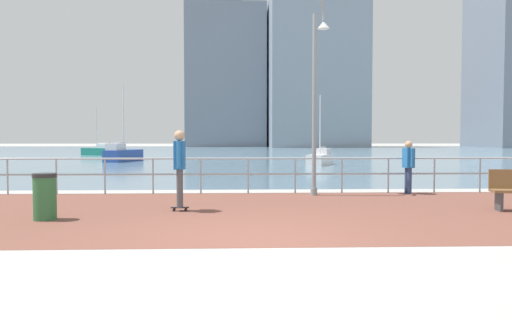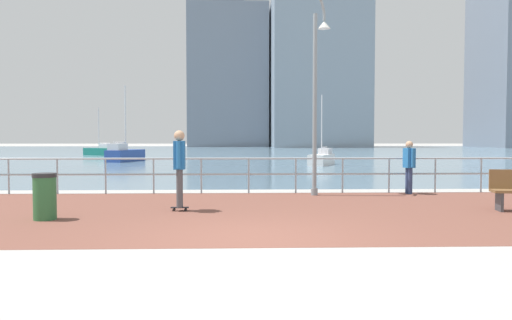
{
  "view_description": "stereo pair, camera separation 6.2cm",
  "coord_description": "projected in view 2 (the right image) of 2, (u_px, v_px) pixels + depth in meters",
  "views": [
    {
      "loc": [
        -0.31,
        -7.72,
        1.62
      ],
      "look_at": [
        0.13,
        3.94,
        1.1
      ],
      "focal_mm": 33.97,
      "sensor_mm": 36.0,
      "label": 1
    },
    {
      "loc": [
        -0.25,
        -7.72,
        1.62
      ],
      "look_at": [
        0.13,
        3.94,
        1.1
      ],
      "focal_mm": 33.97,
      "sensor_mm": 36.0,
      "label": 2
    }
  ],
  "objects": [
    {
      "name": "tower_slate",
      "position": [
        317.0,
        73.0,
        94.13
      ],
      "size": [
        17.88,
        16.97,
        30.62
      ],
      "color": "#8493A3",
      "rests_on": "ground"
    },
    {
      "name": "brick_paving",
      "position": [
        252.0,
        211.0,
        10.74
      ],
      "size": [
        28.0,
        7.23,
        0.01
      ],
      "primitive_type": "cube",
      "color": "brown",
      "rests_on": "ground"
    },
    {
      "name": "lamppost",
      "position": [
        317.0,
        84.0,
        13.79
      ],
      "size": [
        0.6,
        0.71,
        5.72
      ],
      "color": "gray",
      "rests_on": "ground"
    },
    {
      "name": "bystander",
      "position": [
        409.0,
        163.0,
        14.11
      ],
      "size": [
        0.28,
        0.56,
        1.55
      ],
      "color": "navy",
      "rests_on": "ground"
    },
    {
      "name": "waterfront_railing",
      "position": [
        249.0,
        169.0,
        14.31
      ],
      "size": [
        25.25,
        0.06,
        1.06
      ],
      "color": "#9EADB7",
      "rests_on": "ground"
    },
    {
      "name": "ground",
      "position": [
        243.0,
        155.0,
        47.72
      ],
      "size": [
        220.0,
        220.0,
        0.0
      ],
      "primitive_type": "plane",
      "color": "#ADAAA5"
    },
    {
      "name": "sailboat_red",
      "position": [
        322.0,
        158.0,
        29.6
      ],
      "size": [
        2.1,
        3.17,
        4.28
      ],
      "color": "white",
      "rests_on": "ground"
    },
    {
      "name": "sailboat_gray",
      "position": [
        125.0,
        154.0,
        34.2
      ],
      "size": [
        2.09,
        4.0,
        5.38
      ],
      "color": "#284799",
      "rests_on": "ground"
    },
    {
      "name": "tower_glass",
      "position": [
        229.0,
        78.0,
        102.94
      ],
      "size": [
        16.15,
        17.0,
        30.5
      ],
      "color": "slate",
      "rests_on": "ground"
    },
    {
      "name": "trash_bin",
      "position": [
        45.0,
        196.0,
        9.61
      ],
      "size": [
        0.46,
        0.46,
        0.93
      ],
      "color": "#2D6638",
      "rests_on": "ground"
    },
    {
      "name": "harbor_water",
      "position": [
        242.0,
        152.0,
        59.28
      ],
      "size": [
        180.0,
        88.0,
        0.0
      ],
      "primitive_type": "cube",
      "color": "slate",
      "rests_on": "ground"
    },
    {
      "name": "sailboat_white",
      "position": [
        100.0,
        151.0,
        46.91
      ],
      "size": [
        3.35,
        2.55,
        4.62
      ],
      "color": "#197266",
      "rests_on": "ground"
    },
    {
      "name": "skateboarder",
      "position": [
        179.0,
        162.0,
        10.75
      ],
      "size": [
        0.4,
        0.55,
        1.8
      ],
      "color": "black",
      "rests_on": "ground"
    }
  ]
}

